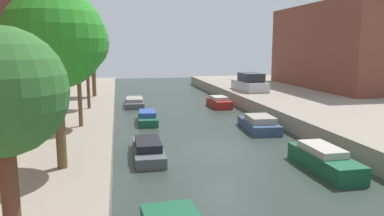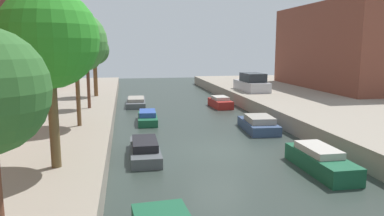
{
  "view_description": "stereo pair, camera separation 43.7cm",
  "coord_description": "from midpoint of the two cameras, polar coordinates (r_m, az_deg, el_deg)",
  "views": [
    {
      "loc": [
        -4.68,
        -16.24,
        4.93
      ],
      "look_at": [
        0.12,
        7.36,
        0.89
      ],
      "focal_mm": 34.23,
      "sensor_mm": 36.0,
      "label": 1
    },
    {
      "loc": [
        -4.25,
        -16.32,
        4.93
      ],
      "look_at": [
        0.12,
        7.36,
        0.89
      ],
      "focal_mm": 34.23,
      "sensor_mm": 36.0,
      "label": 2
    }
  ],
  "objects": [
    {
      "name": "street_tree_4",
      "position": [
        24.3,
        -16.58,
        7.67
      ],
      "size": [
        1.81,
        1.81,
        4.25
      ],
      "color": "brown",
      "rests_on": "quay_left"
    },
    {
      "name": "moored_boat_left_4",
      "position": [
        31.4,
        -9.35,
        0.92
      ],
      "size": [
        1.73,
        4.57,
        0.7
      ],
      "color": "#4C5156",
      "rests_on": "ground_plane"
    },
    {
      "name": "street_tree_5",
      "position": [
        30.26,
        -15.63,
        8.6
      ],
      "size": [
        2.35,
        2.35,
        4.84
      ],
      "color": "brown",
      "rests_on": "quay_left"
    },
    {
      "name": "low_block_right",
      "position": [
        39.44,
        23.53,
        8.78
      ],
      "size": [
        10.0,
        15.78,
        7.9
      ],
      "primitive_type": "cube",
      "color": "brown",
      "rests_on": "quay_right"
    },
    {
      "name": "parked_car",
      "position": [
        33.46,
        8.63,
        3.83
      ],
      "size": [
        2.01,
        4.71,
        1.61
      ],
      "color": "#B7B7BC",
      "rests_on": "quay_right"
    },
    {
      "name": "moored_boat_right_3",
      "position": [
        22.14,
        9.85,
        -2.47
      ],
      "size": [
        1.93,
        3.77,
        0.9
      ],
      "color": "#33476B",
      "rests_on": "ground_plane"
    },
    {
      "name": "moored_boat_left_2",
      "position": [
        16.78,
        -7.62,
        -6.43
      ],
      "size": [
        1.32,
        4.04,
        0.81
      ],
      "color": "#4C5156",
      "rests_on": "ground_plane"
    },
    {
      "name": "street_tree_1",
      "position": [
        6.86,
        -29.16,
        1.88
      ],
      "size": [
        2.16,
        2.16,
        4.28
      ],
      "color": "brown",
      "rests_on": "quay_left"
    },
    {
      "name": "moored_boat_left_3",
      "position": [
        24.19,
        -7.45,
        -1.51
      ],
      "size": [
        1.37,
        3.48,
        0.79
      ],
      "color": "#195638",
      "rests_on": "ground_plane"
    },
    {
      "name": "moored_boat_right_4",
      "position": [
        30.18,
        3.82,
        0.86
      ],
      "size": [
        1.46,
        3.09,
        0.9
      ],
      "color": "maroon",
      "rests_on": "ground_plane"
    },
    {
      "name": "street_tree_3",
      "position": [
        18.83,
        -18.13,
        9.73
      ],
      "size": [
        3.07,
        3.07,
        5.69
      ],
      "color": "brown",
      "rests_on": "quay_left"
    },
    {
      "name": "moored_boat_right_2",
      "position": [
        15.73,
        19.12,
        -7.67
      ],
      "size": [
        1.29,
        3.92,
        0.97
      ],
      "color": "#195638",
      "rests_on": "ground_plane"
    },
    {
      "name": "street_tree_2",
      "position": [
        12.39,
        -21.55,
        9.9
      ],
      "size": [
        3.14,
        3.14,
        5.75
      ],
      "color": "brown",
      "rests_on": "quay_left"
    },
    {
      "name": "ground_plane",
      "position": [
        17.59,
        3.73,
        -6.77
      ],
      "size": [
        84.0,
        84.0,
        0.0
      ],
      "primitive_type": "plane",
      "color": "#2D3833"
    }
  ]
}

